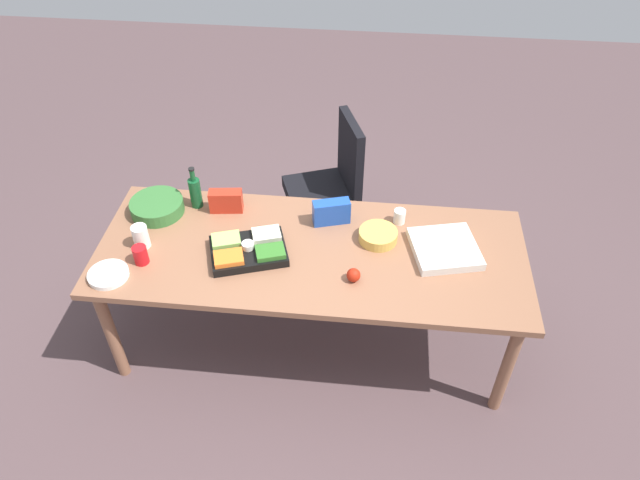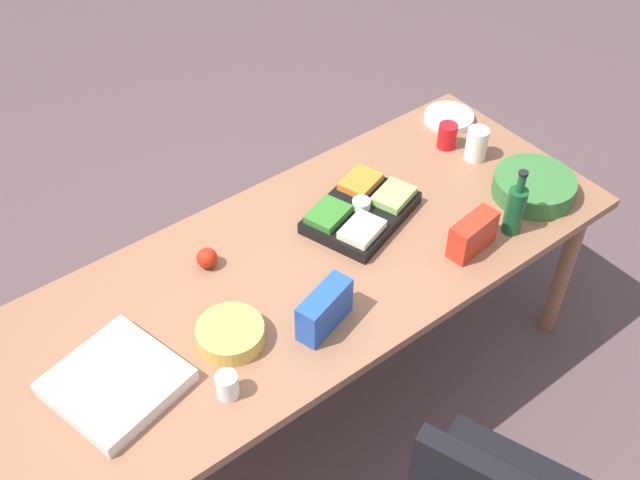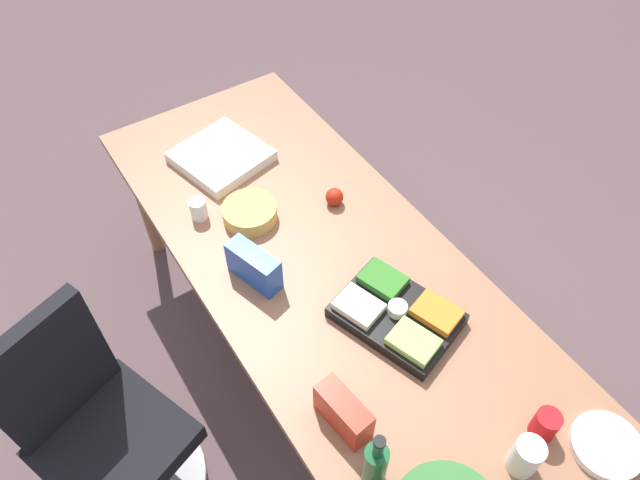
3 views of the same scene
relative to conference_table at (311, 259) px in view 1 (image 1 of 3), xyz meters
name	(u,v)px [view 1 (image 1 of 3)]	position (x,y,z in m)	size (l,w,h in m)	color
ground_plane	(312,338)	(0.00, 0.00, -0.72)	(10.00, 10.00, 0.00)	#544042
conference_table	(311,259)	(0.00, 0.00, 0.00)	(2.46, 0.96, 0.80)	#8C5C42
office_chair	(328,198)	(0.01, 1.00, -0.33)	(0.62, 0.62, 1.02)	gray
mayo_jar	(141,237)	(-0.97, -0.06, 0.14)	(0.09, 0.09, 0.14)	white
pizza_box	(445,249)	(0.76, 0.07, 0.10)	(0.36, 0.36, 0.05)	silver
veggie_tray	(248,250)	(-0.35, -0.07, 0.11)	(0.49, 0.42, 0.09)	black
salad_bowl	(157,207)	(-0.98, 0.24, 0.12)	(0.32, 0.32, 0.08)	#346C32
chip_bag_blue	(331,212)	(0.09, 0.26, 0.15)	(0.22, 0.08, 0.15)	#1E4AAC
paper_cup	(399,216)	(0.50, 0.30, 0.12)	(0.07, 0.07, 0.09)	white
chip_bowl	(378,236)	(0.38, 0.13, 0.11)	(0.23, 0.23, 0.06)	gold
apple_red	(354,275)	(0.26, -0.21, 0.11)	(0.08, 0.08, 0.08)	#B0210F
chip_bag_red	(226,201)	(-0.56, 0.31, 0.14)	(0.20, 0.08, 0.14)	red
wine_bottle	(195,192)	(-0.75, 0.33, 0.18)	(0.09, 0.09, 0.28)	#134C27
red_solo_cup	(141,255)	(-0.93, -0.19, 0.13)	(0.08, 0.08, 0.11)	red
paper_plate_stack	(108,275)	(-1.07, -0.32, 0.09)	(0.22, 0.22, 0.03)	white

